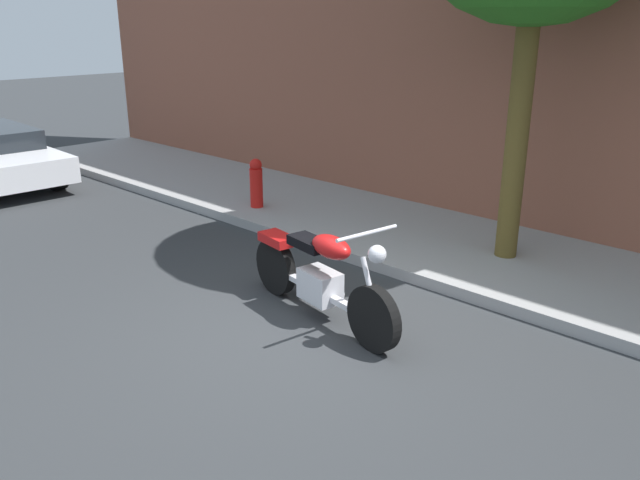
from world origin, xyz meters
name	(u,v)px	position (x,y,z in m)	size (l,w,h in m)	color
ground_plane	(304,331)	(0.00, 0.00, 0.00)	(60.00, 60.00, 0.00)	#303335
sidewalk	(463,250)	(0.00, 2.97, 0.07)	(20.63, 2.52, 0.14)	#999999
motorcycle	(320,276)	(-0.07, 0.31, 0.47)	(2.27, 0.77, 1.14)	black
fire_hydrant	(256,187)	(-3.32, 2.29, 0.46)	(0.20, 0.20, 0.91)	red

